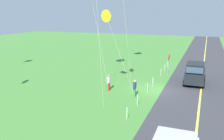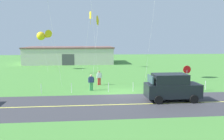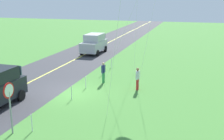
{
  "view_description": "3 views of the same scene",
  "coord_description": "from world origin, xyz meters",
  "px_view_note": "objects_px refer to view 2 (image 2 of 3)",
  "views": [
    {
      "loc": [
        -22.99,
        -4.16,
        7.38
      ],
      "look_at": [
        -1.32,
        4.21,
        1.94
      ],
      "focal_mm": 39.52,
      "sensor_mm": 36.0,
      "label": 1
    },
    {
      "loc": [
        -3.13,
        -22.07,
        5.0
      ],
      "look_at": [
        -0.7,
        1.68,
        2.0
      ],
      "focal_mm": 38.66,
      "sensor_mm": 36.0,
      "label": 2
    },
    {
      "loc": [
        16.74,
        8.04,
        6.37
      ],
      "look_at": [
        0.51,
        3.17,
        1.95
      ],
      "focal_mm": 44.91,
      "sensor_mm": 36.0,
      "label": 3
    }
  ],
  "objects_px": {
    "kite_green_far": "(48,34)",
    "warehouse_distant": "(70,55)",
    "person_adult_companion": "(99,77)",
    "kite_yellow_high": "(41,36)",
    "stop_sign": "(187,73)",
    "person_adult_near": "(91,82)",
    "kite_red_low": "(98,21)",
    "kite_pink_drift": "(90,16)",
    "car_suv_foreground": "(172,87)"
  },
  "relations": [
    {
      "from": "kite_green_far",
      "to": "warehouse_distant",
      "type": "height_order",
      "value": "kite_green_far"
    },
    {
      "from": "person_adult_companion",
      "to": "kite_yellow_high",
      "type": "relative_size",
      "value": 0.25
    },
    {
      "from": "kite_green_far",
      "to": "stop_sign",
      "type": "bearing_deg",
      "value": -42.13
    },
    {
      "from": "person_adult_near",
      "to": "kite_yellow_high",
      "type": "xyz_separation_m",
      "value": [
        -7.93,
        17.85,
        4.76
      ]
    },
    {
      "from": "kite_red_low",
      "to": "warehouse_distant",
      "type": "relative_size",
      "value": 0.42
    },
    {
      "from": "person_adult_near",
      "to": "person_adult_companion",
      "type": "bearing_deg",
      "value": -69.94
    },
    {
      "from": "kite_red_low",
      "to": "kite_green_far",
      "type": "bearing_deg",
      "value": 126.99
    },
    {
      "from": "kite_red_low",
      "to": "kite_yellow_high",
      "type": "xyz_separation_m",
      "value": [
        -8.8,
        14.84,
        -1.43
      ]
    },
    {
      "from": "kite_pink_drift",
      "to": "kite_green_far",
      "type": "bearing_deg",
      "value": -130.63
    },
    {
      "from": "kite_red_low",
      "to": "warehouse_distant",
      "type": "distance_m",
      "value": 27.21
    },
    {
      "from": "car_suv_foreground",
      "to": "stop_sign",
      "type": "xyz_separation_m",
      "value": [
        2.61,
        3.16,
        0.65
      ]
    },
    {
      "from": "person_adult_companion",
      "to": "kite_red_low",
      "type": "relative_size",
      "value": 0.21
    },
    {
      "from": "kite_green_far",
      "to": "warehouse_distant",
      "type": "relative_size",
      "value": 0.35
    },
    {
      "from": "stop_sign",
      "to": "person_adult_near",
      "type": "distance_m",
      "value": 9.29
    },
    {
      "from": "stop_sign",
      "to": "kite_pink_drift",
      "type": "relative_size",
      "value": 0.26
    },
    {
      "from": "person_adult_companion",
      "to": "warehouse_distant",
      "type": "distance_m",
      "value": 26.88
    },
    {
      "from": "person_adult_companion",
      "to": "warehouse_distant",
      "type": "relative_size",
      "value": 0.09
    },
    {
      "from": "person_adult_near",
      "to": "person_adult_companion",
      "type": "distance_m",
      "value": 2.99
    },
    {
      "from": "car_suv_foreground",
      "to": "kite_yellow_high",
      "type": "relative_size",
      "value": 0.7
    },
    {
      "from": "person_adult_companion",
      "to": "kite_pink_drift",
      "type": "xyz_separation_m",
      "value": [
        -0.7,
        16.21,
        8.19
      ]
    },
    {
      "from": "car_suv_foreground",
      "to": "kite_red_low",
      "type": "relative_size",
      "value": 0.58
    },
    {
      "from": "stop_sign",
      "to": "person_adult_companion",
      "type": "height_order",
      "value": "stop_sign"
    },
    {
      "from": "warehouse_distant",
      "to": "kite_pink_drift",
      "type": "bearing_deg",
      "value": -66.87
    },
    {
      "from": "warehouse_distant",
      "to": "stop_sign",
      "type": "bearing_deg",
      "value": -66.77
    },
    {
      "from": "car_suv_foreground",
      "to": "kite_green_far",
      "type": "height_order",
      "value": "kite_green_far"
    },
    {
      "from": "stop_sign",
      "to": "kite_pink_drift",
      "type": "height_order",
      "value": "kite_pink_drift"
    },
    {
      "from": "kite_yellow_high",
      "to": "warehouse_distant",
      "type": "relative_size",
      "value": 0.34
    },
    {
      "from": "person_adult_companion",
      "to": "kite_yellow_high",
      "type": "bearing_deg",
      "value": 154.46
    },
    {
      "from": "stop_sign",
      "to": "person_adult_near",
      "type": "bearing_deg",
      "value": 170.1
    },
    {
      "from": "person_adult_near",
      "to": "kite_red_low",
      "type": "height_order",
      "value": "kite_red_low"
    },
    {
      "from": "stop_sign",
      "to": "kite_pink_drift",
      "type": "bearing_deg",
      "value": 113.29
    },
    {
      "from": "car_suv_foreground",
      "to": "kite_yellow_high",
      "type": "height_order",
      "value": "kite_yellow_high"
    },
    {
      "from": "person_adult_near",
      "to": "car_suv_foreground",
      "type": "bearing_deg",
      "value": -178.02
    },
    {
      "from": "warehouse_distant",
      "to": "car_suv_foreground",
      "type": "bearing_deg",
      "value": -72.64
    },
    {
      "from": "car_suv_foreground",
      "to": "kite_yellow_high",
      "type": "xyz_separation_m",
      "value": [
        -14.43,
        22.6,
        4.47
      ]
    },
    {
      "from": "car_suv_foreground",
      "to": "kite_pink_drift",
      "type": "distance_m",
      "value": 25.84
    },
    {
      "from": "car_suv_foreground",
      "to": "stop_sign",
      "type": "bearing_deg",
      "value": 50.39
    },
    {
      "from": "kite_pink_drift",
      "to": "kite_red_low",
      "type": "bearing_deg",
      "value": -87.7
    },
    {
      "from": "car_suv_foreground",
      "to": "kite_pink_drift",
      "type": "xyz_separation_m",
      "value": [
        -6.27,
        23.79,
        7.91
      ]
    },
    {
      "from": "kite_green_far",
      "to": "warehouse_distant",
      "type": "xyz_separation_m",
      "value": [
        1.74,
        17.28,
        -4.09
      ]
    },
    {
      "from": "car_suv_foreground",
      "to": "kite_yellow_high",
      "type": "bearing_deg",
      "value": 122.56
    },
    {
      "from": "kite_green_far",
      "to": "person_adult_companion",
      "type": "bearing_deg",
      "value": -53.31
    },
    {
      "from": "car_suv_foreground",
      "to": "kite_pink_drift",
      "type": "bearing_deg",
      "value": 104.76
    },
    {
      "from": "person_adult_companion",
      "to": "kite_green_far",
      "type": "xyz_separation_m",
      "value": [
        -6.79,
        9.11,
        4.98
      ]
    },
    {
      "from": "kite_red_low",
      "to": "kite_pink_drift",
      "type": "xyz_separation_m",
      "value": [
        -0.64,
        16.03,
        2.0
      ]
    },
    {
      "from": "kite_yellow_high",
      "to": "person_adult_near",
      "type": "bearing_deg",
      "value": -66.04
    },
    {
      "from": "stop_sign",
      "to": "kite_pink_drift",
      "type": "xyz_separation_m",
      "value": [
        -8.88,
        20.64,
        7.26
      ]
    },
    {
      "from": "person_adult_near",
      "to": "kite_green_far",
      "type": "relative_size",
      "value": 0.25
    },
    {
      "from": "kite_red_low",
      "to": "kite_pink_drift",
      "type": "height_order",
      "value": "kite_pink_drift"
    },
    {
      "from": "car_suv_foreground",
      "to": "kite_red_low",
      "type": "bearing_deg",
      "value": 125.96
    }
  ]
}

